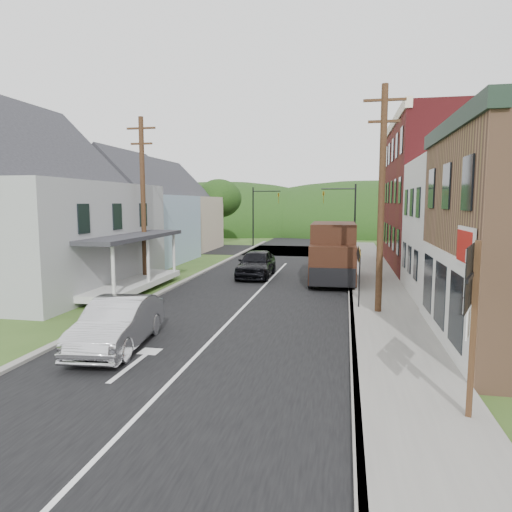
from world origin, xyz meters
The scene contains 24 objects.
ground centered at (0.00, 0.00, 0.00)m, with size 120.00×120.00×0.00m, color #2D4719.
road centered at (0.00, 10.00, 0.00)m, with size 9.00×90.00×0.02m, color black.
cross_road centered at (0.00, 27.00, 0.00)m, with size 60.00×9.00×0.02m, color black.
sidewalk_right centered at (5.90, 8.00, 0.07)m, with size 2.80×55.00×0.15m, color slate.
curb_right centered at (4.55, 8.00, 0.07)m, with size 0.20×55.00×0.15m, color slate.
curb_left centered at (-4.65, 8.00, 0.06)m, with size 0.30×55.00×0.12m, color slate.
storefront_white centered at (11.30, 7.50, 3.25)m, with size 8.00×7.00×6.50m, color silver.
storefront_red centered at (11.30, 17.00, 5.00)m, with size 8.00×12.00×10.00m, color maroon.
house_gray centered at (-12.00, 6.00, 4.23)m, with size 10.20×12.24×8.35m.
house_blue centered at (-11.00, 17.00, 3.69)m, with size 7.14×8.16×7.28m.
house_cream centered at (-11.50, 26.00, 3.69)m, with size 7.14×8.16×7.28m.
utility_pole_right centered at (5.60, 3.50, 4.66)m, with size 1.60×0.26×9.00m.
utility_pole_left centered at (-6.50, 8.00, 4.66)m, with size 1.60×0.26×9.00m.
traffic_signal_right centered at (4.30, 23.50, 3.76)m, with size 2.87×0.20×6.00m.
traffic_signal_left centered at (-4.30, 30.50, 3.76)m, with size 2.87×0.20×6.00m.
tree_left_b centered at (-17.00, 12.00, 4.88)m, with size 4.80×4.80×6.94m.
tree_left_c centered at (-19.00, 20.00, 5.94)m, with size 5.80×5.80×8.41m.
tree_left_d centered at (-9.00, 32.00, 4.88)m, with size 4.80×4.80×6.94m.
forested_ridge centered at (0.00, 55.00, 0.00)m, with size 90.00×30.00×16.00m, color black.
silver_sedan centered at (-2.62, -2.42, 0.77)m, with size 1.62×4.65×1.53m, color silver.
dark_sedan centered at (-0.98, 11.63, 0.83)m, with size 1.95×4.86×1.66m, color black.
delivery_van centered at (3.60, 10.67, 1.69)m, with size 2.57×6.02×3.34m.
route_sign_cluster centered at (6.75, -5.51, 2.50)m, with size 0.77×1.97×3.62m.
warning_sign centered at (4.83, 4.11, 1.80)m, with size 0.17×0.70×2.58m.
Camera 1 is at (4.22, -15.10, 4.52)m, focal length 32.00 mm.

